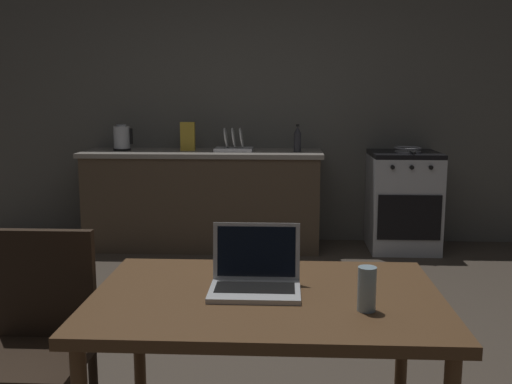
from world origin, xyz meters
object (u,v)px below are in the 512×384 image
chair (37,336)px  dining_table (266,312)px  frying_pan (408,149)px  cereal_box (188,136)px  stove_oven (403,201)px  drinking_glass (367,289)px  bottle (297,139)px  dish_rack (234,146)px  laptop (255,278)px  electric_kettle (122,138)px

chair → dining_table: bearing=6.1°
frying_pan → cereal_box: bearing=178.6°
chair → frying_pan: size_ratio=2.18×
stove_oven → chair: (-1.98, -3.27, 0.08)m
dining_table → cereal_box: bearing=103.9°
stove_oven → dining_table: 3.50m
drinking_glass → cereal_box: size_ratio=0.57×
stove_oven → bottle: bottle is taller
drinking_glass → stove_oven: bearing=77.0°
dish_rack → frying_pan: bearing=-1.1°
cereal_box → dish_rack: bearing=-2.7°
stove_oven → frying_pan: (0.02, -0.03, 0.47)m
stove_oven → dining_table: size_ratio=0.72×
dining_table → dish_rack: dish_rack is taller
bottle → frying_pan: bottle is taller
laptop → drinking_glass: bearing=-36.8°
dining_table → drinking_glass: (0.33, -0.15, 0.14)m
frying_pan → cereal_box: (-1.98, 0.05, 0.10)m
dining_table → drinking_glass: 0.39m
chair → electric_kettle: bearing=108.2°
dining_table → electric_kettle: 3.62m
drinking_glass → cereal_box: bearing=108.4°
bottle → drinking_glass: bearing=-87.3°
laptop → cereal_box: cereal_box is taller
laptop → drinking_glass: laptop is taller
stove_oven → cereal_box: cereal_box is taller
dish_rack → drinking_glass: bearing=-78.0°
chair → dish_rack: size_ratio=2.65×
drinking_glass → dish_rack: size_ratio=0.43×
electric_kettle → drinking_glass: bearing=-63.1°
frying_pan → chair: bearing=-121.6°
bottle → chair: bearing=-107.5°
dish_rack → electric_kettle: bearing=180.0°
dining_table → electric_kettle: bearing=113.3°
laptop → electric_kettle: size_ratio=1.35×
drinking_glass → dish_rack: (-0.73, 3.45, 0.15)m
laptop → drinking_glass: (0.37, -0.18, 0.03)m
laptop → electric_kettle: bearing=102.0°
stove_oven → frying_pan: frying_pan is taller
chair → bottle: (1.02, 3.23, 0.48)m
chair → cereal_box: cereal_box is taller
bottle → drinking_glass: size_ratio=1.68×
dining_table → frying_pan: bearing=70.7°
frying_pan → dish_rack: (-1.55, 0.03, 0.02)m
stove_oven → chair: bearing=-121.1°
drinking_glass → laptop: bearing=154.1°
stove_oven → dining_table: bearing=-108.9°
bottle → frying_pan: (0.98, 0.02, -0.09)m
electric_kettle → frying_pan: bearing=-0.6°
laptop → bottle: bottle is taller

